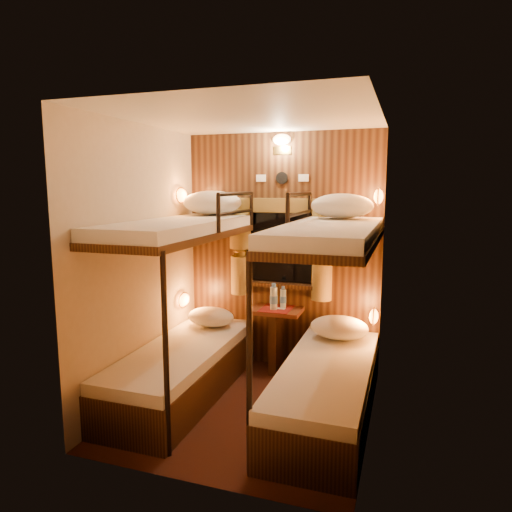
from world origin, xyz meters
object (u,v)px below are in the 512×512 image
(bunk_left, at_px, (183,335))
(bunk_right, at_px, (327,351))
(table, at_px, (276,331))
(bottle_left, at_px, (274,298))
(bottle_right, at_px, (283,298))

(bunk_left, distance_m, bunk_right, 1.30)
(bunk_left, bearing_deg, table, 50.33)
(bunk_right, height_order, bottle_left, bunk_right)
(bunk_left, height_order, bottle_left, bunk_left)
(bunk_right, relative_size, bottle_right, 8.45)
(table, height_order, bottle_left, bottle_left)
(bunk_right, bearing_deg, table, 129.67)
(table, bearing_deg, bottle_right, 51.00)
(bunk_left, height_order, table, bunk_left)
(bunk_right, height_order, bottle_right, bunk_right)
(bottle_left, xyz_separation_m, bottle_right, (0.07, 0.10, -0.02))
(bunk_left, height_order, bunk_right, same)
(bottle_right, bearing_deg, bunk_left, -129.62)
(table, bearing_deg, bunk_left, -129.67)
(bunk_right, bearing_deg, bunk_left, 180.00)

